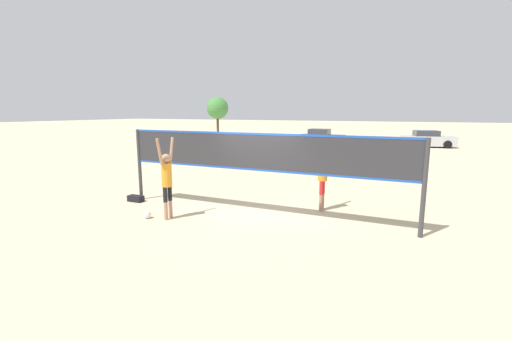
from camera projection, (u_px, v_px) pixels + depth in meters
The scene contains 9 objects.
ground_plane at pixel (256, 215), 9.97m from camera, with size 200.00×200.00×0.00m, color beige.
volleyball_net at pixel (256, 157), 9.68m from camera, with size 8.78×0.11×2.38m.
player_spiker at pixel (167, 177), 9.40m from camera, with size 0.28×0.72×2.28m.
player_blocker at pixel (323, 171), 10.23m from camera, with size 0.28×0.72×2.27m.
volleyball at pixel (147, 215), 9.62m from camera, with size 0.22×0.22×0.22m.
gear_bag at pixel (136, 198), 11.43m from camera, with size 0.53×0.26×0.20m.
parked_car_near at pixel (428, 140), 28.77m from camera, with size 4.35×2.56×1.40m.
parked_car_far at pixel (321, 137), 32.44m from camera, with size 4.19×2.02×1.34m.
tree_left_cluster at pixel (217, 108), 44.81m from camera, with size 2.83×2.83×4.84m.
Camera 1 is at (4.00, -8.74, 2.98)m, focal length 24.00 mm.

